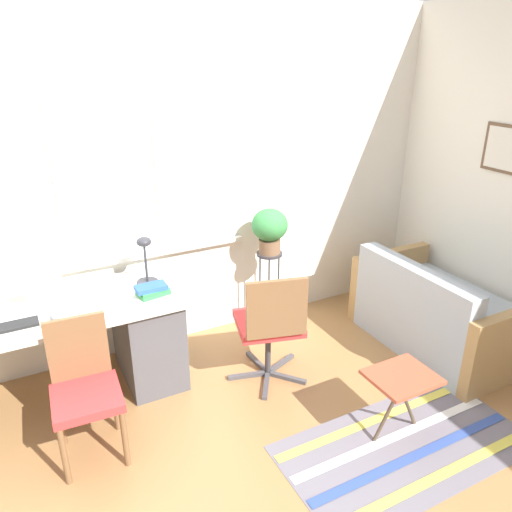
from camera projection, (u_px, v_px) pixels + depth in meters
ground_plane at (127, 414)px, 3.44m from camera, size 14.00×14.00×0.00m
wall_back_with_window at (83, 194)px, 3.58m from camera, size 9.00×0.12×2.70m
wall_right_with_picture at (473, 172)px, 4.22m from camera, size 0.08×9.00×2.70m
desk at (22, 361)px, 3.34m from camera, size 2.19×0.73×0.73m
keyboard at (4, 328)px, 3.07m from camera, size 0.40×0.12×0.02m
mouse at (54, 317)px, 3.18m from camera, size 0.04×0.07×0.04m
desk_lamp at (145, 254)px, 3.59m from camera, size 0.16×0.16×0.36m
book_stack at (152, 290)px, 3.48m from camera, size 0.24×0.17×0.08m
desk_chair_wooden at (85, 386)px, 2.97m from camera, size 0.42×0.43×0.87m
office_chair_swivel at (271, 324)px, 3.59m from camera, size 0.60×0.61×0.91m
couch_loveseat at (437, 315)px, 4.14m from camera, size 0.84×1.36×0.77m
plant_stand at (269, 266)px, 4.23m from camera, size 0.22×0.22×0.74m
potted_plant at (270, 228)px, 4.09m from camera, size 0.30×0.30×0.38m
floor_rug_striped at (405, 446)px, 3.15m from camera, size 1.59×0.82×0.01m
folding_stool at (402, 381)px, 3.11m from camera, size 0.41×0.35×0.46m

